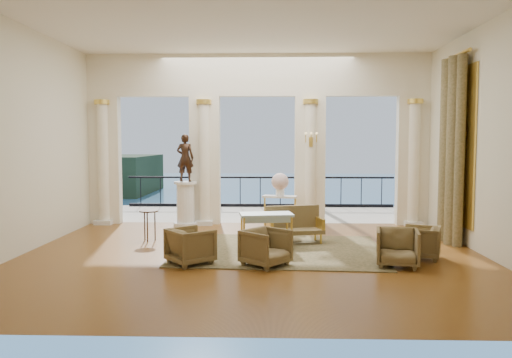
{
  "coord_description": "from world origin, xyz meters",
  "views": [
    {
      "loc": [
        0.38,
        -9.45,
        2.2
      ],
      "look_at": [
        0.07,
        0.6,
        1.45
      ],
      "focal_mm": 35.0,
      "sensor_mm": 36.0,
      "label": 1
    }
  ],
  "objects_px": {
    "armchair_b": "(397,246)",
    "pedestal": "(186,204)",
    "console_table": "(280,201)",
    "statue": "(185,158)",
    "settee": "(294,225)",
    "armchair_a": "(266,246)",
    "side_table": "(149,215)",
    "armchair_c": "(421,241)",
    "armchair_d": "(191,244)",
    "game_table": "(266,217)"
  },
  "relations": [
    {
      "from": "armchair_b",
      "to": "side_table",
      "type": "relative_size",
      "value": 1.07
    },
    {
      "from": "game_table",
      "to": "console_table",
      "type": "bearing_deg",
      "value": 73.48
    },
    {
      "from": "side_table",
      "to": "armchair_b",
      "type": "bearing_deg",
      "value": -22.99
    },
    {
      "from": "console_table",
      "to": "armchair_a",
      "type": "bearing_deg",
      "value": -81.97
    },
    {
      "from": "armchair_a",
      "to": "statue",
      "type": "xyz_separation_m",
      "value": [
        -2.16,
        4.22,
        1.42
      ]
    },
    {
      "from": "armchair_a",
      "to": "console_table",
      "type": "bearing_deg",
      "value": 36.16
    },
    {
      "from": "armchair_c",
      "to": "armchair_d",
      "type": "xyz_separation_m",
      "value": [
        -4.29,
        -0.57,
        0.02
      ]
    },
    {
      "from": "armchair_b",
      "to": "armchair_c",
      "type": "distance_m",
      "value": 0.87
    },
    {
      "from": "pedestal",
      "to": "console_table",
      "type": "distance_m",
      "value": 2.49
    },
    {
      "from": "armchair_b",
      "to": "armchair_d",
      "type": "height_order",
      "value": "armchair_b"
    },
    {
      "from": "armchair_b",
      "to": "armchair_c",
      "type": "bearing_deg",
      "value": 57.43
    },
    {
      "from": "armchair_d",
      "to": "armchair_c",
      "type": "bearing_deg",
      "value": -122.73
    },
    {
      "from": "armchair_b",
      "to": "console_table",
      "type": "relative_size",
      "value": 0.79
    },
    {
      "from": "statue",
      "to": "console_table",
      "type": "xyz_separation_m",
      "value": [
        2.48,
        -0.27,
        -1.1
      ]
    },
    {
      "from": "armchair_d",
      "to": "side_table",
      "type": "relative_size",
      "value": 1.05
    },
    {
      "from": "armchair_c",
      "to": "console_table",
      "type": "xyz_separation_m",
      "value": [
        -2.62,
        3.28,
        0.35
      ]
    },
    {
      "from": "settee",
      "to": "side_table",
      "type": "xyz_separation_m",
      "value": [
        -3.21,
        0.11,
        0.19
      ]
    },
    {
      "from": "settee",
      "to": "statue",
      "type": "bearing_deg",
      "value": 128.6
    },
    {
      "from": "armchair_c",
      "to": "statue",
      "type": "bearing_deg",
      "value": -104.14
    },
    {
      "from": "armchair_d",
      "to": "side_table",
      "type": "distance_m",
      "value": 2.42
    },
    {
      "from": "armchair_a",
      "to": "statue",
      "type": "distance_m",
      "value": 4.95
    },
    {
      "from": "armchair_b",
      "to": "console_table",
      "type": "height_order",
      "value": "console_table"
    },
    {
      "from": "statue",
      "to": "side_table",
      "type": "xyz_separation_m",
      "value": [
        -0.46,
        -2.07,
        -1.2
      ]
    },
    {
      "from": "armchair_d",
      "to": "pedestal",
      "type": "distance_m",
      "value": 4.2
    },
    {
      "from": "armchair_c",
      "to": "game_table",
      "type": "xyz_separation_m",
      "value": [
        -2.94,
        0.79,
        0.32
      ]
    },
    {
      "from": "settee",
      "to": "side_table",
      "type": "bearing_deg",
      "value": 165.03
    },
    {
      "from": "pedestal",
      "to": "side_table",
      "type": "distance_m",
      "value": 2.12
    },
    {
      "from": "armchair_d",
      "to": "console_table",
      "type": "height_order",
      "value": "console_table"
    },
    {
      "from": "armchair_b",
      "to": "pedestal",
      "type": "xyz_separation_m",
      "value": [
        -4.49,
        4.17,
        0.19
      ]
    },
    {
      "from": "console_table",
      "to": "pedestal",
      "type": "bearing_deg",
      "value": -173.52
    },
    {
      "from": "statue",
      "to": "console_table",
      "type": "bearing_deg",
      "value": -179.82
    },
    {
      "from": "statue",
      "to": "side_table",
      "type": "relative_size",
      "value": 1.8
    },
    {
      "from": "armchair_b",
      "to": "statue",
      "type": "relative_size",
      "value": 0.59
    },
    {
      "from": "armchair_a",
      "to": "console_table",
      "type": "relative_size",
      "value": 0.78
    },
    {
      "from": "console_table",
      "to": "armchair_b",
      "type": "bearing_deg",
      "value": -50.09
    },
    {
      "from": "console_table",
      "to": "side_table",
      "type": "xyz_separation_m",
      "value": [
        -2.94,
        -1.8,
        -0.1
      ]
    },
    {
      "from": "armchair_a",
      "to": "armchair_d",
      "type": "xyz_separation_m",
      "value": [
        -1.36,
        0.1,
        -0.0
      ]
    },
    {
      "from": "console_table",
      "to": "side_table",
      "type": "bearing_deg",
      "value": -135.84
    },
    {
      "from": "armchair_a",
      "to": "statue",
      "type": "bearing_deg",
      "value": 67.86
    },
    {
      "from": "game_table",
      "to": "side_table",
      "type": "xyz_separation_m",
      "value": [
        -2.61,
        0.69,
        -0.07
      ]
    },
    {
      "from": "armchair_a",
      "to": "settee",
      "type": "bearing_deg",
      "value": 24.56
    },
    {
      "from": "armchair_a",
      "to": "armchair_b",
      "type": "bearing_deg",
      "value": -48.19
    },
    {
      "from": "settee",
      "to": "pedestal",
      "type": "height_order",
      "value": "pedestal"
    },
    {
      "from": "armchair_c",
      "to": "game_table",
      "type": "distance_m",
      "value": 3.06
    },
    {
      "from": "armchair_a",
      "to": "statue",
      "type": "height_order",
      "value": "statue"
    },
    {
      "from": "statue",
      "to": "settee",
      "type": "bearing_deg",
      "value": 147.93
    },
    {
      "from": "armchair_a",
      "to": "armchair_b",
      "type": "xyz_separation_m",
      "value": [
        2.33,
        0.04,
        0.01
      ]
    },
    {
      "from": "armchair_b",
      "to": "pedestal",
      "type": "height_order",
      "value": "pedestal"
    },
    {
      "from": "armchair_c",
      "to": "armchair_d",
      "type": "relative_size",
      "value": 0.94
    },
    {
      "from": "armchair_d",
      "to": "statue",
      "type": "height_order",
      "value": "statue"
    }
  ]
}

